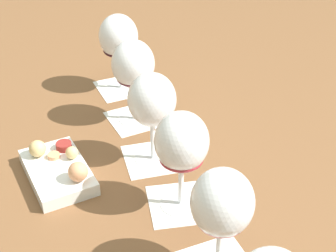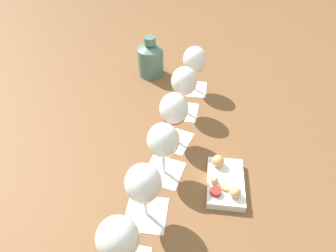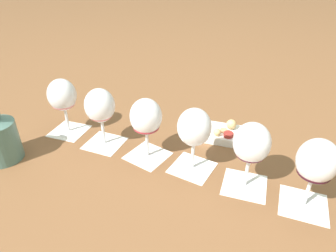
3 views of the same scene
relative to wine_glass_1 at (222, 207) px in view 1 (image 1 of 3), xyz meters
name	(u,v)px [view 1 (image 1 of 3)]	position (x,y,z in m)	size (l,w,h in m)	color
ground_plane	(168,180)	(0.18, -0.12, -0.12)	(8.00, 8.00, 0.00)	brown
tasting_card_2	(181,203)	(0.12, -0.08, -0.12)	(0.15, 0.15, 0.00)	white
tasting_card_3	(153,158)	(0.24, -0.15, -0.12)	(0.15, 0.15, 0.00)	white
tasting_card_4	(135,119)	(0.36, -0.23, -0.12)	(0.14, 0.14, 0.00)	white
tasting_card_5	(121,87)	(0.47, -0.31, -0.12)	(0.14, 0.14, 0.00)	white
wine_glass_1	(222,207)	(0.00, 0.00, 0.00)	(0.09, 0.09, 0.18)	white
wine_glass_2	(182,146)	(0.12, -0.08, 0.00)	(0.09, 0.09, 0.18)	white
wine_glass_3	(152,104)	(0.24, -0.15, 0.00)	(0.09, 0.09, 0.18)	white
wine_glass_4	(133,68)	(0.36, -0.23, 0.00)	(0.09, 0.09, 0.18)	white
wine_glass_5	(119,40)	(0.47, -0.31, 0.00)	(0.09, 0.09, 0.18)	white
snack_dish	(59,169)	(0.34, 0.00, -0.10)	(0.19, 0.16, 0.06)	white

